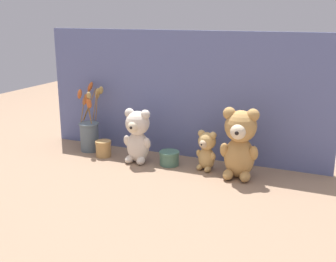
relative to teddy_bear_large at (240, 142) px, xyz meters
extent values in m
plane|color=#8E7056|center=(-0.33, 0.01, -0.15)|extent=(4.00, 4.00, 0.00)
cube|color=slate|center=(-0.33, 0.18, 0.14)|extent=(1.39, 0.02, 0.59)
ellipsoid|color=tan|center=(0.00, 0.00, -0.07)|extent=(0.13, 0.11, 0.17)
sphere|color=tan|center=(0.00, 0.00, 0.06)|extent=(0.13, 0.13, 0.13)
sphere|color=beige|center=(0.00, -0.04, 0.06)|extent=(0.06, 0.06, 0.06)
sphere|color=black|center=(0.01, -0.07, 0.06)|extent=(0.02, 0.02, 0.02)
sphere|color=tan|center=(0.05, 0.01, 0.12)|extent=(0.05, 0.05, 0.05)
sphere|color=tan|center=(-0.05, 0.00, 0.12)|extent=(0.05, 0.05, 0.05)
ellipsoid|color=tan|center=(0.06, 0.00, -0.04)|extent=(0.04, 0.06, 0.08)
ellipsoid|color=tan|center=(-0.06, -0.01, -0.04)|extent=(0.04, 0.06, 0.08)
ellipsoid|color=tan|center=(0.04, -0.03, -0.13)|extent=(0.05, 0.07, 0.04)
ellipsoid|color=tan|center=(-0.03, -0.04, -0.13)|extent=(0.05, 0.07, 0.04)
ellipsoid|color=beige|center=(-0.47, 0.01, -0.08)|extent=(0.11, 0.09, 0.14)
sphere|color=beige|center=(-0.47, 0.01, 0.03)|extent=(0.11, 0.11, 0.11)
sphere|color=beige|center=(-0.47, -0.03, 0.02)|extent=(0.05, 0.05, 0.05)
sphere|color=black|center=(-0.47, -0.05, 0.02)|extent=(0.01, 0.01, 0.01)
sphere|color=beige|center=(-0.43, 0.01, 0.07)|extent=(0.04, 0.04, 0.04)
sphere|color=beige|center=(-0.51, 0.01, 0.07)|extent=(0.04, 0.04, 0.04)
ellipsoid|color=beige|center=(-0.42, 0.00, -0.06)|extent=(0.03, 0.05, 0.06)
ellipsoid|color=beige|center=(-0.52, 0.00, -0.06)|extent=(0.03, 0.05, 0.06)
ellipsoid|color=beige|center=(-0.44, -0.02, -0.14)|extent=(0.04, 0.06, 0.04)
ellipsoid|color=beige|center=(-0.50, -0.02, -0.14)|extent=(0.04, 0.06, 0.04)
ellipsoid|color=tan|center=(-0.15, 0.04, -0.10)|extent=(0.08, 0.07, 0.10)
sphere|color=tan|center=(-0.15, 0.04, -0.03)|extent=(0.08, 0.08, 0.08)
sphere|color=#D1B289|center=(-0.16, 0.01, -0.03)|extent=(0.04, 0.04, 0.04)
sphere|color=black|center=(-0.16, -0.01, -0.03)|extent=(0.01, 0.01, 0.01)
sphere|color=tan|center=(-0.12, 0.03, 0.01)|extent=(0.03, 0.03, 0.03)
sphere|color=tan|center=(-0.18, 0.04, 0.01)|extent=(0.03, 0.03, 0.03)
ellipsoid|color=tan|center=(-0.12, 0.03, -0.09)|extent=(0.03, 0.04, 0.05)
ellipsoid|color=tan|center=(-0.19, 0.04, -0.09)|extent=(0.03, 0.04, 0.05)
ellipsoid|color=tan|center=(-0.14, 0.01, -0.14)|extent=(0.03, 0.04, 0.03)
ellipsoid|color=tan|center=(-0.18, 0.02, -0.14)|extent=(0.03, 0.04, 0.03)
cylinder|color=slate|center=(-0.77, 0.06, -0.08)|extent=(0.09, 0.09, 0.14)
torus|color=slate|center=(-0.77, 0.06, -0.02)|extent=(0.10, 0.10, 0.01)
cylinder|color=olive|center=(-0.80, 0.07, 0.06)|extent=(0.01, 0.04, 0.14)
ellipsoid|color=#C65B28|center=(-0.82, 0.07, 0.13)|extent=(0.03, 0.04, 0.05)
cylinder|color=olive|center=(-0.75, 0.04, 0.06)|extent=(0.02, 0.02, 0.14)
ellipsoid|color=tan|center=(-0.74, 0.03, 0.13)|extent=(0.03, 0.03, 0.04)
cylinder|color=olive|center=(-0.80, 0.09, 0.04)|extent=(0.04, 0.04, 0.11)
ellipsoid|color=#C65B28|center=(-0.81, 0.11, 0.09)|extent=(0.05, 0.05, 0.07)
cylinder|color=olive|center=(-0.74, 0.09, 0.07)|extent=(0.05, 0.04, 0.16)
ellipsoid|color=tan|center=(-0.72, 0.11, 0.14)|extent=(0.04, 0.04, 0.05)
cylinder|color=olive|center=(-0.75, 0.04, 0.04)|extent=(0.02, 0.02, 0.10)
ellipsoid|color=#C65B28|center=(-0.74, 0.03, 0.09)|extent=(0.04, 0.04, 0.05)
cylinder|color=olive|center=(-0.75, 0.09, 0.06)|extent=(0.05, 0.02, 0.14)
ellipsoid|color=tan|center=(-0.75, 0.11, 0.13)|extent=(0.05, 0.04, 0.06)
cylinder|color=olive|center=(-0.79, 0.11, 0.07)|extent=(0.07, 0.03, 0.16)
ellipsoid|color=#C65B28|center=(-0.80, 0.14, 0.15)|extent=(0.04, 0.03, 0.06)
cylinder|color=tan|center=(-0.66, 0.01, -0.12)|extent=(0.07, 0.07, 0.06)
cylinder|color=tan|center=(-0.66, 0.01, -0.08)|extent=(0.08, 0.08, 0.01)
cylinder|color=#47705B|center=(-0.32, 0.03, -0.13)|extent=(0.09, 0.09, 0.05)
cylinder|color=#47705B|center=(-0.32, 0.03, -0.10)|extent=(0.09, 0.09, 0.01)
camera|label=1|loc=(0.39, -1.62, 0.51)|focal=45.00mm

